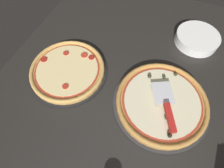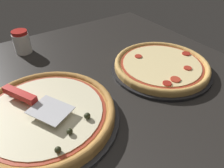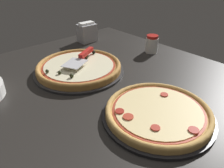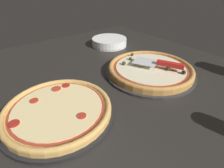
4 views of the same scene
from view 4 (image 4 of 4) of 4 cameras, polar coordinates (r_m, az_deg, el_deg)
ground_plane at (r=81.89cm, az=0.10°, el=1.86°), size 137.20×123.34×3.60cm
pizza_pan_front at (r=83.82cm, az=12.21°, el=3.64°), size 41.24×41.24×1.00cm
pizza_front at (r=82.86cm, az=12.38°, el=4.94°), size 38.77×38.77×4.30cm
pizza_pan_back at (r=61.38cm, az=-16.97°, el=-8.96°), size 37.29×37.29×1.00cm
pizza_back at (r=60.30cm, az=-17.24°, el=-7.69°), size 35.05×35.05×2.49cm
serving_spatula at (r=80.92cm, az=16.26°, el=6.40°), size 22.10×14.50×2.00cm
plate_stack at (r=116.65cm, az=-0.87°, el=13.59°), size 22.19×22.19×4.90cm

